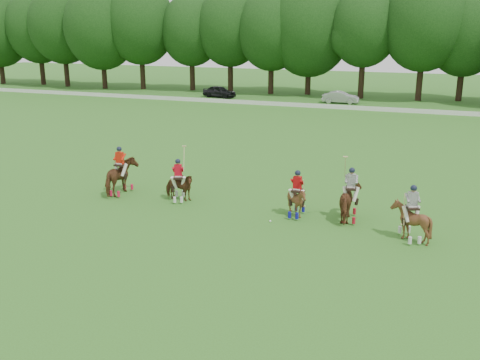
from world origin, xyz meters
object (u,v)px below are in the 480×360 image
(polo_red_c, at_px, (297,200))
(polo_stripe_a, at_px, (350,201))
(car_mid, at_px, (341,97))
(polo_red_a, at_px, (121,177))
(polo_red_b, at_px, (179,186))
(car_left, at_px, (219,92))
(polo_ball, at_px, (270,221))
(polo_stripe_b, at_px, (411,221))

(polo_red_c, height_order, polo_stripe_a, polo_stripe_a)
(car_mid, distance_m, polo_red_c, 38.78)
(polo_red_a, distance_m, polo_red_b, 3.26)
(polo_red_a, relative_size, polo_red_b, 0.93)
(polo_red_a, distance_m, polo_stripe_a, 11.56)
(car_left, distance_m, polo_red_b, 40.85)
(polo_red_a, relative_size, polo_stripe_a, 0.84)
(polo_red_b, distance_m, polo_ball, 5.33)
(polo_red_b, bearing_deg, polo_stripe_a, 1.82)
(car_mid, height_order, polo_stripe_a, polo_stripe_a)
(car_mid, height_order, polo_red_b, polo_red_b)
(polo_red_b, distance_m, polo_red_c, 6.00)
(polo_red_a, xyz_separation_m, polo_ball, (8.38, -1.19, -0.87))
(polo_red_a, distance_m, polo_stripe_b, 14.25)
(polo_red_b, height_order, polo_stripe_b, polo_red_b)
(polo_red_b, distance_m, polo_stripe_b, 11.02)
(polo_red_a, height_order, polo_stripe_b, polo_red_a)
(car_mid, xyz_separation_m, polo_ball, (4.52, -39.53, -0.63))
(polo_red_c, bearing_deg, polo_ball, -127.57)
(polo_red_b, xyz_separation_m, polo_stripe_a, (8.31, 0.26, 0.14))
(polo_red_b, distance_m, polo_stripe_a, 8.31)
(car_left, height_order, car_mid, car_left)
(car_mid, bearing_deg, polo_stripe_a, -170.63)
(car_left, bearing_deg, polo_ball, -143.80)
(polo_red_b, relative_size, polo_red_c, 1.24)
(car_mid, bearing_deg, polo_stripe_b, -167.37)
(polo_stripe_a, height_order, polo_stripe_b, polo_stripe_a)
(car_left, xyz_separation_m, car_mid, (14.88, 0.00, -0.04))
(polo_ball, bearing_deg, polo_red_c, 52.43)
(polo_red_a, xyz_separation_m, polo_stripe_b, (14.21, -1.11, -0.10))
(polo_red_c, xyz_separation_m, polo_ball, (-0.87, -1.13, -0.71))
(polo_red_a, bearing_deg, car_left, 106.03)
(car_left, height_order, polo_stripe_a, polo_stripe_a)
(polo_stripe_a, relative_size, polo_stripe_b, 1.28)
(polo_stripe_b, bearing_deg, car_left, 122.59)
(car_mid, bearing_deg, car_left, 87.93)
(polo_stripe_a, distance_m, polo_ball, 3.62)
(car_left, bearing_deg, car_mid, -79.93)
(car_left, distance_m, polo_red_c, 43.42)
(polo_red_b, relative_size, polo_ball, 29.53)
(polo_red_b, bearing_deg, polo_red_a, -178.83)
(car_mid, distance_m, polo_ball, 39.79)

